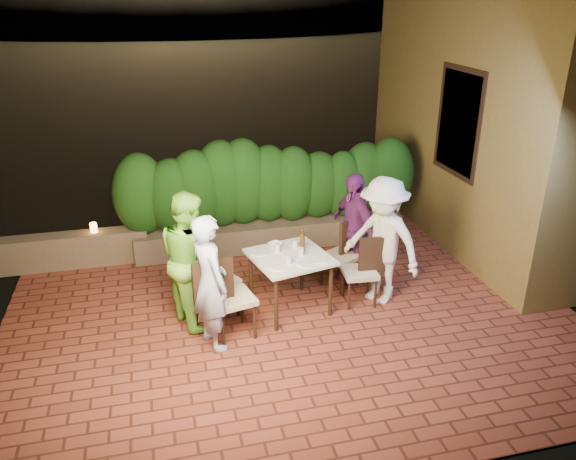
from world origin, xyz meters
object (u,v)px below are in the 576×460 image
object	(u,v)px
dining_table	(290,282)
chair_left_back	(215,279)
chair_right_back	(341,255)
diner_purple	(353,228)
bowl	(276,245)
diner_white	(382,241)
diner_blue	(210,283)
beer_bottle	(302,240)
parapet_lamp	(94,228)
diner_green	(190,258)
chair_left_front	(232,296)
chair_right_front	(360,271)

from	to	relation	value
dining_table	chair_left_back	world-z (taller)	chair_left_back
chair_right_back	diner_purple	size ratio (longest dim) A/B	0.59
bowl	chair_right_back	world-z (taller)	chair_right_back
chair_right_back	diner_white	size ratio (longest dim) A/B	0.55
dining_table	diner_blue	size ratio (longest dim) A/B	0.56
dining_table	chair_left_back	distance (m)	0.93
dining_table	diner_white	world-z (taller)	diner_white
beer_bottle	bowl	bearing A→B (deg)	143.13
diner_purple	parapet_lamp	size ratio (longest dim) A/B	11.16
bowl	diner_white	bearing A→B (deg)	-15.63
chair_left_back	diner_purple	xyz separation A→B (m)	(1.94, 0.47, 0.28)
dining_table	chair_right_back	bearing A→B (deg)	27.82
dining_table	diner_green	xyz separation A→B (m)	(-1.21, 0.05, 0.46)
chair_left_front	chair_left_back	distance (m)	0.49
chair_left_back	chair_right_back	xyz separation A→B (m)	(1.74, 0.35, -0.04)
chair_left_back	parapet_lamp	size ratio (longest dim) A/B	7.19
chair_right_front	parapet_lamp	distance (m)	3.91
diner_blue	parapet_lamp	distance (m)	2.88
beer_bottle	diner_blue	size ratio (longest dim) A/B	0.19
diner_blue	diner_green	xyz separation A→B (m)	(-0.16, 0.59, 0.04)
chair_left_back	diner_green	xyz separation A→B (m)	(-0.28, -0.03, 0.33)
dining_table	diner_green	size ratio (longest dim) A/B	0.54
chair_right_back	diner_blue	xyz separation A→B (m)	(-1.86, -0.98, 0.34)
chair_right_front	diner_blue	xyz separation A→B (m)	(-1.95, -0.49, 0.35)
diner_purple	bowl	bearing A→B (deg)	-90.78
beer_bottle	diner_blue	bearing A→B (deg)	-152.51
beer_bottle	bowl	xyz separation A→B (m)	(-0.29, 0.22, -0.13)
chair_left_back	diner_white	size ratio (longest dim) A/B	0.60
chair_left_back	parapet_lamp	xyz separation A→B (m)	(-1.53, 1.87, 0.07)
diner_blue	diner_white	bearing A→B (deg)	-98.08
chair_left_back	chair_right_front	world-z (taller)	chair_left_back
chair_right_back	beer_bottle	bearing A→B (deg)	-0.63
diner_blue	beer_bottle	bearing A→B (deg)	-83.07
chair_right_front	parapet_lamp	size ratio (longest dim) A/B	6.48
diner_green	diner_white	size ratio (longest dim) A/B	1.00
chair_left_front	diner_blue	bearing A→B (deg)	-162.44
diner_purple	chair_right_front	bearing A→B (deg)	-23.60
diner_green	diner_white	world-z (taller)	diner_white
diner_green	parapet_lamp	size ratio (longest dim) A/B	11.96
bowl	diner_purple	size ratio (longest dim) A/B	0.11
parapet_lamp	bowl	bearing A→B (deg)	-35.01
chair_left_back	diner_blue	distance (m)	0.70
bowl	beer_bottle	bearing A→B (deg)	-36.87
chair_right_back	diner_white	xyz separation A→B (m)	(0.37, -0.48, 0.38)
diner_green	diner_purple	bearing A→B (deg)	-97.97
dining_table	diner_white	xyz separation A→B (m)	(1.19, -0.05, 0.46)
bowl	chair_left_front	bearing A→B (deg)	-133.67
bowl	diner_green	world-z (taller)	diner_green
chair_left_back	chair_left_front	bearing A→B (deg)	-103.84
dining_table	beer_bottle	bearing A→B (deg)	26.09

